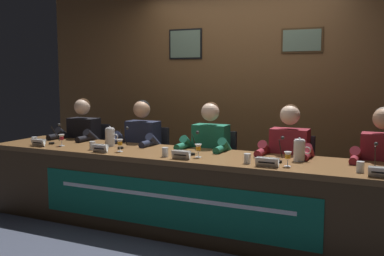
{
  "coord_description": "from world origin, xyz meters",
  "views": [
    {
      "loc": [
        1.79,
        -3.81,
        1.51
      ],
      "look_at": [
        0.0,
        0.0,
        1.0
      ],
      "focal_mm": 41.91,
      "sensor_mm": 36.0,
      "label": 1
    }
  ],
  "objects": [
    {
      "name": "nameplate_center",
      "position": [
        0.02,
        -0.28,
        0.79
      ],
      "size": [
        0.17,
        0.06,
        0.08
      ],
      "color": "white",
      "rests_on": "conference_table"
    },
    {
      "name": "microphone_left",
      "position": [
        -0.79,
        -0.0,
        0.83
      ],
      "size": [
        0.06,
        0.17,
        0.22
      ],
      "color": "black",
      "rests_on": "conference_table"
    },
    {
      "name": "microphone_far_right",
      "position": [
        1.62,
        -0.06,
        0.83
      ],
      "size": [
        0.06,
        0.17,
        0.22
      ],
      "color": "black",
      "rests_on": "conference_table"
    },
    {
      "name": "chair_right",
      "position": [
        0.83,
        0.58,
        0.44
      ],
      "size": [
        0.44,
        0.45,
        0.9
      ],
      "color": "black",
      "rests_on": "ground_plane"
    },
    {
      "name": "water_cup_left",
      "position": [
        -1.01,
        -0.21,
        0.79
      ],
      "size": [
        0.06,
        0.06,
        0.08
      ],
      "color": "silver",
      "rests_on": "conference_table"
    },
    {
      "name": "chair_far_right",
      "position": [
        1.66,
        0.58,
        0.44
      ],
      "size": [
        0.44,
        0.45,
        0.9
      ],
      "color": "black",
      "rests_on": "ground_plane"
    },
    {
      "name": "juice_glass_left",
      "position": [
        -0.69,
        -0.19,
        0.84
      ],
      "size": [
        0.06,
        0.06,
        0.12
      ],
      "color": "white",
      "rests_on": "conference_table"
    },
    {
      "name": "chair_far_left",
      "position": [
        -1.66,
        0.58,
        0.44
      ],
      "size": [
        0.44,
        0.45,
        0.9
      ],
      "color": "black",
      "rests_on": "ground_plane"
    },
    {
      "name": "microphone_right",
      "position": [
        0.86,
        -0.03,
        0.83
      ],
      "size": [
        0.06,
        0.17,
        0.22
      ],
      "color": "black",
      "rests_on": "conference_table"
    },
    {
      "name": "nameplate_right",
      "position": [
        0.81,
        -0.28,
        0.79
      ],
      "size": [
        0.19,
        0.06,
        0.08
      ],
      "color": "white",
      "rests_on": "conference_table"
    },
    {
      "name": "water_cup_right",
      "position": [
        0.62,
        -0.21,
        0.79
      ],
      "size": [
        0.06,
        0.06,
        0.08
      ],
      "color": "silver",
      "rests_on": "conference_table"
    },
    {
      "name": "panelist_far_right",
      "position": [
        1.66,
        0.38,
        0.71
      ],
      "size": [
        0.51,
        0.48,
        1.23
      ],
      "color": "black",
      "rests_on": "ground_plane"
    },
    {
      "name": "water_cup_far_left",
      "position": [
        -1.78,
        -0.21,
        0.79
      ],
      "size": [
        0.06,
        0.06,
        0.08
      ],
      "color": "silver",
      "rests_on": "conference_table"
    },
    {
      "name": "panelist_center",
      "position": [
        0.0,
        0.38,
        0.71
      ],
      "size": [
        0.51,
        0.48,
        1.23
      ],
      "color": "black",
      "rests_on": "ground_plane"
    },
    {
      "name": "panelist_right",
      "position": [
        0.83,
        0.38,
        0.71
      ],
      "size": [
        0.51,
        0.48,
        1.23
      ],
      "color": "black",
      "rests_on": "ground_plane"
    },
    {
      "name": "nameplate_left",
      "position": [
        -0.85,
        -0.3,
        0.79
      ],
      "size": [
        0.17,
        0.06,
        0.08
      ],
      "color": "white",
      "rests_on": "conference_table"
    },
    {
      "name": "wall_back_panelled",
      "position": [
        -0.0,
        1.43,
        1.3
      ],
      "size": [
        5.64,
        0.14,
        2.6
      ],
      "color": "brown",
      "rests_on": "ground_plane"
    },
    {
      "name": "ground_plane",
      "position": [
        0.0,
        0.0,
        0.0
      ],
      "size": [
        12.0,
        12.0,
        0.0
      ],
      "primitive_type": "plane",
      "color": "#383D4C"
    },
    {
      "name": "water_pitcher_right_side",
      "position": [
        1.0,
        0.09,
        0.85
      ],
      "size": [
        0.15,
        0.1,
        0.21
      ],
      "color": "silver",
      "rests_on": "conference_table"
    },
    {
      "name": "panelist_far_left",
      "position": [
        -1.66,
        0.38,
        0.71
      ],
      "size": [
        0.51,
        0.48,
        1.23
      ],
      "color": "black",
      "rests_on": "ground_plane"
    },
    {
      "name": "conference_table",
      "position": [
        -0.0,
        -0.12,
        0.53
      ],
      "size": [
        4.44,
        0.8,
        0.75
      ],
      "color": "brown",
      "rests_on": "ground_plane"
    },
    {
      "name": "chair_left",
      "position": [
        -0.83,
        0.58,
        0.44
      ],
      "size": [
        0.44,
        0.45,
        0.9
      ],
      "color": "black",
      "rests_on": "ground_plane"
    },
    {
      "name": "juice_glass_right",
      "position": [
        0.96,
        -0.19,
        0.84
      ],
      "size": [
        0.06,
        0.06,
        0.12
      ],
      "color": "white",
      "rests_on": "conference_table"
    },
    {
      "name": "water_cup_far_right",
      "position": [
        1.52,
        -0.17,
        0.79
      ],
      "size": [
        0.06,
        0.06,
        0.08
      ],
      "color": "silver",
      "rests_on": "conference_table"
    },
    {
      "name": "microphone_center",
      "position": [
        0.03,
        -0.02,
        0.83
      ],
      "size": [
        0.06,
        0.17,
        0.22
      ],
      "color": "black",
      "rests_on": "conference_table"
    },
    {
      "name": "water_pitcher_left_side",
      "position": [
        -1.0,
        0.08,
        0.85
      ],
      "size": [
        0.15,
        0.1,
        0.21
      ],
      "color": "silver",
      "rests_on": "conference_table"
    },
    {
      "name": "nameplate_far_left",
      "position": [
        -1.66,
        -0.28,
        0.79
      ],
      "size": [
        0.16,
        0.06,
        0.08
      ],
      "color": "white",
      "rests_on": "conference_table"
    },
    {
      "name": "juice_glass_center",
      "position": [
        0.13,
        -0.14,
        0.84
      ],
      "size": [
        0.06,
        0.06,
        0.12
      ],
      "color": "white",
      "rests_on": "conference_table"
    },
    {
      "name": "juice_glass_far_left",
      "position": [
        -1.46,
        -0.15,
        0.84
      ],
      "size": [
        0.06,
        0.06,
        0.12
      ],
      "color": "white",
      "rests_on": "conference_table"
    },
    {
      "name": "panelist_left",
      "position": [
        -0.83,
        0.38,
        0.71
      ],
      "size": [
        0.51,
        0.48,
        1.23
      ],
      "color": "black",
      "rests_on": "ground_plane"
    },
    {
      "name": "microphone_far_left",
      "position": [
        -1.64,
        -0.06,
        0.83
      ],
      "size": [
        0.06,
        0.17,
        0.22
      ],
      "color": "black",
      "rests_on": "conference_table"
    },
    {
      "name": "nameplate_far_right",
      "position": [
        1.67,
        -0.3,
        0.79
      ],
      "size": [
        0.16,
        0.06,
        0.08
      ],
      "color": "white",
      "rests_on": "conference_table"
    },
    {
      "name": "water_cup_center",
      "position": [
        -0.16,
        -0.23,
        0.79
      ],
      "size": [
        0.06,
        0.06,
        0.08
      ],
      "color": "silver",
      "rests_on": "conference_table"
    },
    {
      "name": "chair_center",
      "position": [
        0.0,
        0.58,
        0.44
      ],
      "size": [
        0.44,
        0.45,
        0.9
      ],
      "color": "black",
      "rests_on": "ground_plane"
    }
  ]
}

